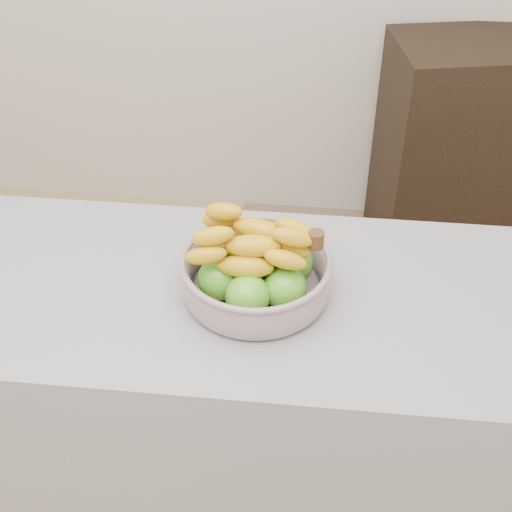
{
  "coord_description": "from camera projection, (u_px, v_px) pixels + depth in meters",
  "views": [
    {
      "loc": [
        0.35,
        -0.76,
        1.93
      ],
      "look_at": [
        0.23,
        0.38,
        1.0
      ],
      "focal_mm": 50.0,
      "sensor_mm": 36.0,
      "label": 1
    }
  ],
  "objects": [
    {
      "name": "fruit_bowl",
      "position": [
        256.0,
        271.0,
        1.5
      ],
      "size": [
        0.32,
        0.32,
        0.18
      ],
      "rotation": [
        0.0,
        0.0,
        -0.11
      ],
      "color": "#AABBCC",
      "rests_on": "counter"
    },
    {
      "name": "counter",
      "position": [
        168.0,
        415.0,
        1.84
      ],
      "size": [
        2.0,
        0.6,
        0.9
      ],
      "primitive_type": "cube",
      "color": "gray",
      "rests_on": "ground"
    },
    {
      "name": "cabinet",
      "position": [
        447.0,
        153.0,
        2.85
      ],
      "size": [
        0.58,
        0.5,
        0.91
      ],
      "primitive_type": "cube",
      "rotation": [
        0.0,
        0.0,
        0.2
      ],
      "color": "black",
      "rests_on": "ground"
    }
  ]
}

